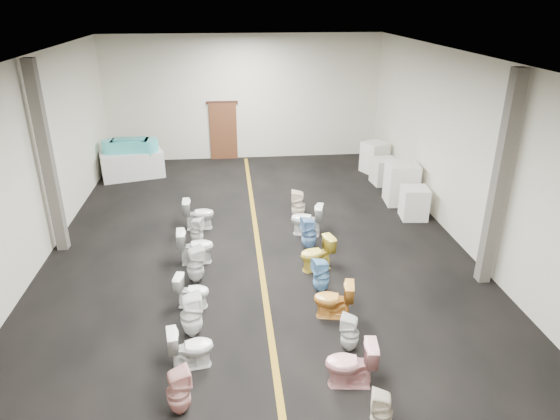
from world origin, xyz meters
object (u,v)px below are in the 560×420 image
Objects in this scene: toilet_right_2 at (382,412)px; toilet_right_10 at (298,205)px; toilet_left_6 at (192,291)px; toilet_right_7 at (317,254)px; toilet_right_4 at (350,333)px; display_table at (133,164)px; toilet_left_9 at (197,231)px; toilet_right_5 at (333,300)px; toilet_left_10 at (199,214)px; appliance_crate_b at (401,183)px; toilet_left_4 at (191,347)px; toilet_right_6 at (321,276)px; appliance_crate_c at (384,171)px; toilet_right_9 at (307,219)px; toilet_left_7 at (195,265)px; toilet_right_3 at (351,364)px; toilet_right_8 at (309,233)px; toilet_left_5 at (191,315)px; appliance_crate_a at (414,203)px; toilet_left_8 at (196,246)px; bathtub at (130,146)px; appliance_crate_d at (375,157)px; toilet_left_3 at (179,391)px.

toilet_right_10 is at bearing -162.49° from toilet_right_2.
toilet_right_7 is at bearing -55.87° from toilet_left_6.
toilet_right_4 is at bearing -162.57° from toilet_right_2.
display_table is 5.81m from toilet_left_9.
toilet_right_5 is (-0.12, 2.76, 0.04)m from toilet_right_2.
display_table is 2.46× the size of toilet_left_10.
appliance_crate_b is 8.78m from toilet_left_4.
display_table is 8.55m from toilet_right_7.
appliance_crate_c is at bearing 140.30° from toilet_right_6.
toilet_right_9 is at bearing -38.48° from toilet_left_4.
toilet_left_7 is at bearing -179.78° from toilet_left_10.
toilet_left_4 is at bearing -166.96° from toilet_left_6.
toilet_right_4 is (-3.07, -8.13, -0.07)m from appliance_crate_c.
toilet_right_3 is 0.98× the size of toilet_right_8.
toilet_left_5 is 1.27× the size of toilet_right_2.
appliance_crate_b is 1.72× the size of toilet_left_9.
toilet_right_7 is 1.80m from toilet_right_9.
appliance_crate_a is 1.15× the size of toilet_right_6.
toilet_left_8 reaches higher than toilet_left_4.
toilet_right_8 is at bearing 7.19° from toilet_right_10.
display_table reaches higher than toilet_right_5.
toilet_left_6 is at bearing -71.76° from bathtub.
appliance_crate_b is at bearing 122.23° from toilet_right_8.
toilet_left_10 is 0.98× the size of toilet_right_9.
toilet_left_10 is 0.98× the size of toilet_right_10.
toilet_right_3 is (-3.26, -7.31, -0.20)m from appliance_crate_b.
toilet_right_5 is at bearing -135.63° from toilet_left_8.
toilet_left_6 is at bearing 176.88° from toilet_left_8.
toilet_left_7 is at bearing -136.45° from appliance_crate_c.
toilet_left_10 is 3.68m from toilet_right_7.
bathtub is at bearing -159.23° from toilet_right_6.
toilet_left_9 is 0.87× the size of toilet_left_10.
toilet_left_4 is 3.94m from toilet_right_7.
toilet_left_7 is 1.01× the size of toilet_right_3.
appliance_crate_d is at bearing 144.10° from toilet_right_6.
appliance_crate_c is 1.03× the size of toilet_right_3.
toilet_left_5 is at bearing -17.42° from toilet_right_9.
toilet_left_7 is at bearing -34.20° from toilet_right_10.
toilet_left_6 is 0.82× the size of toilet_right_10.
toilet_left_8 is (-0.10, 3.56, 0.04)m from toilet_left_4.
toilet_right_4 is at bearing -60.28° from bathtub.
appliance_crate_b is at bearing 176.15° from toilet_right_2.
toilet_left_7 is 0.98× the size of toilet_right_9.
appliance_crate_b reaches higher than toilet_left_5.
toilet_right_10 is (-0.15, 7.39, 0.08)m from toilet_right_2.
appliance_crate_c is 0.79× the size of appliance_crate_d.
toilet_left_3 is 1.00× the size of toilet_right_7.
toilet_right_10 is at bearing -41.23° from toilet_left_3.
toilet_left_4 is at bearing -159.34° from toilet_left_9.
toilet_right_3 is (2.61, -4.26, -0.01)m from toilet_left_8.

